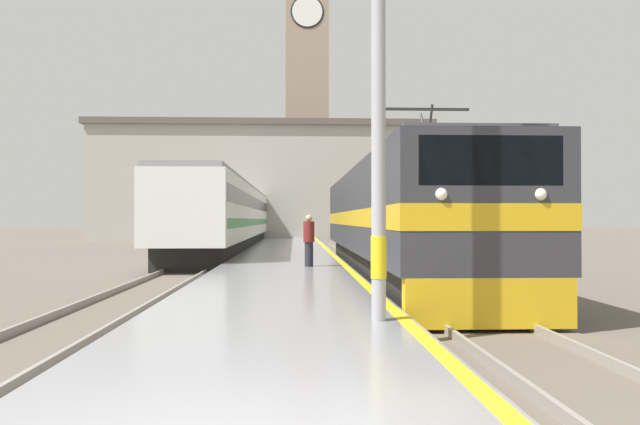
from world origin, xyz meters
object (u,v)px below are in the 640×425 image
at_px(locomotive_train, 394,221).
at_px(clock_tower, 307,86).
at_px(person_on_platform, 309,239).
at_px(catenary_mast, 385,3).
at_px(passenger_train, 243,217).

height_order(locomotive_train, clock_tower, clock_tower).
bearing_deg(person_on_platform, clock_tower, 88.97).
xyz_separation_m(person_on_platform, clock_tower, (0.79, 44.32, 14.26)).
bearing_deg(person_on_platform, catenary_mast, -85.25).
xyz_separation_m(locomotive_train, clock_tower, (-1.88, 43.94, 13.68)).
distance_m(person_on_platform, clock_tower, 46.56).
xyz_separation_m(passenger_train, person_on_platform, (4.11, -25.27, -0.80)).
distance_m(passenger_train, clock_tower, 23.83).
xyz_separation_m(locomotive_train, passenger_train, (-6.79, 24.89, 0.23)).
relative_size(passenger_train, catenary_mast, 5.41).
bearing_deg(passenger_train, person_on_platform, -80.76).
bearing_deg(locomotive_train, passenger_train, 105.26).
bearing_deg(passenger_train, clock_tower, 75.55).
distance_m(locomotive_train, catenary_mast, 11.18).
bearing_deg(clock_tower, passenger_train, -104.45).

